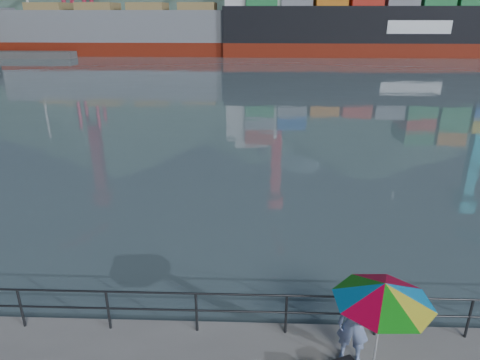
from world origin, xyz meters
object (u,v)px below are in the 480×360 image
container_ship (420,18)px  bulk_carrier (168,28)px  fisherman (354,324)px  beach_umbrella (384,292)px

container_ship → bulk_carrier: bearing=179.8°
fisherman → bulk_carrier: size_ratio=0.03×
beach_umbrella → container_ship: container_ship is taller
bulk_carrier → container_ship: 42.56m
fisherman → beach_umbrella: size_ratio=0.75×
beach_umbrella → bulk_carrier: (-17.60, 71.01, 2.05)m
fisherman → bulk_carrier: bearing=122.7°
beach_umbrella → bulk_carrier: size_ratio=0.05×
fisherman → beach_umbrella: bearing=-40.7°
beach_umbrella → container_ship: size_ratio=0.04×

